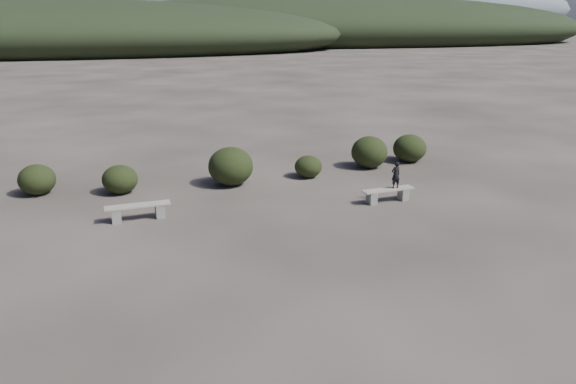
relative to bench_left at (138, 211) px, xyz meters
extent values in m
plane|color=#2F2925|center=(4.14, -5.25, -0.28)|extent=(1200.00, 1200.00, 0.00)
cube|color=slate|center=(-0.62, -0.08, -0.08)|extent=(0.30, 0.39, 0.42)
cube|color=slate|center=(0.62, 0.08, -0.08)|extent=(0.30, 0.39, 0.42)
cube|color=gray|center=(0.00, 0.00, 0.16)|extent=(1.91, 0.62, 0.05)
cube|color=slate|center=(7.20, -0.17, -0.09)|extent=(0.29, 0.37, 0.39)
cube|color=slate|center=(8.36, 0.00, -0.09)|extent=(0.29, 0.37, 0.39)
cube|color=gray|center=(7.78, -0.09, 0.13)|extent=(1.79, 0.61, 0.05)
imported|color=black|center=(8.03, -0.05, 0.59)|extent=(0.35, 0.26, 0.88)
ellipsoid|color=black|center=(-0.64, 2.84, 0.20)|extent=(1.18, 1.18, 0.97)
ellipsoid|color=black|center=(3.12, 2.97, 0.39)|extent=(1.58, 1.58, 1.36)
ellipsoid|color=black|center=(6.04, 3.30, 0.12)|extent=(1.02, 1.02, 0.82)
ellipsoid|color=black|center=(8.75, 4.13, 0.34)|extent=(1.43, 1.43, 1.25)
ellipsoid|color=black|center=(10.69, 4.63, 0.28)|extent=(1.35, 1.35, 1.13)
ellipsoid|color=black|center=(-3.33, 3.32, 0.23)|extent=(1.21, 1.21, 1.02)
ellipsoid|color=black|center=(-20.86, 84.75, 2.42)|extent=(110.00, 40.00, 12.00)
ellipsoid|color=black|center=(39.14, 104.75, 2.87)|extent=(120.00, 44.00, 14.00)
ellipsoid|color=#303B30|center=(4.14, 154.75, 5.12)|extent=(190.00, 64.00, 24.00)
ellipsoid|color=slate|center=(74.14, 294.75, 9.62)|extent=(340.00, 110.00, 44.00)
ellipsoid|color=gray|center=(-25.86, 394.75, 12.32)|extent=(460.00, 140.00, 56.00)
camera|label=1|loc=(0.77, -16.08, 5.42)|focal=35.00mm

